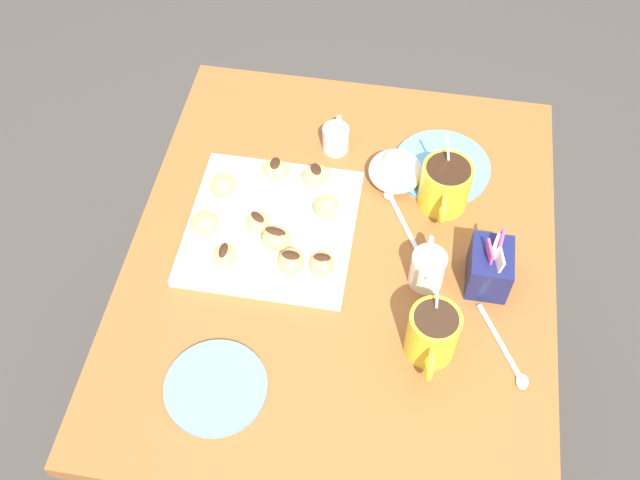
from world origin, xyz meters
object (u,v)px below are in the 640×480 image
object	(u,v)px
beignet_8	(276,238)
beignet_6	(326,207)
pastry_plate_square	(271,227)
cream_pitcher_white	(428,267)
ice_cream_bowl	(396,170)
saucer_sky_right	(442,167)
beignet_7	(223,186)
coffee_mug_yellow_left	(445,185)
coffee_mug_yellow_right	(433,334)
beignet_5	(276,169)
dining_table	(339,301)
beignet_1	(316,175)
beignet_4	(291,261)
beignet_3	(204,223)
beignet_9	(224,256)
saucer_sky_left	(216,387)
sugar_caddy	(489,267)
beignet_2	(258,223)
beignet_0	(322,264)
chocolate_sauce_pitcher	(336,137)

from	to	relation	value
beignet_8	beignet_6	bearing A→B (deg)	139.11
pastry_plate_square	cream_pitcher_white	distance (m)	0.30
ice_cream_bowl	saucer_sky_right	world-z (taller)	ice_cream_bowl
beignet_6	beignet_7	distance (m)	0.20
coffee_mug_yellow_left	coffee_mug_yellow_right	xyz separation A→B (m)	(0.31, -0.00, 0.00)
coffee_mug_yellow_right	cream_pitcher_white	world-z (taller)	coffee_mug_yellow_right
beignet_5	saucer_sky_right	bearing A→B (deg)	104.64
dining_table	beignet_1	distance (m)	0.25
pastry_plate_square	cream_pitcher_white	bearing A→B (deg)	77.69
beignet_1	beignet_5	bearing A→B (deg)	-91.51
ice_cream_bowl	beignet_4	size ratio (longest dim) A/B	1.97
pastry_plate_square	beignet_1	size ratio (longest dim) A/B	5.52
cream_pitcher_white	beignet_4	world-z (taller)	cream_pitcher_white
saucer_sky_right	beignet_3	size ratio (longest dim) A/B	3.69
beignet_8	beignet_9	world-z (taller)	beignet_8
beignet_4	cream_pitcher_white	bearing A→B (deg)	95.62
saucer_sky_left	beignet_6	size ratio (longest dim) A/B	3.51
beignet_4	beignet_5	distance (m)	0.21
pastry_plate_square	coffee_mug_yellow_right	distance (m)	0.37
coffee_mug_yellow_left	sugar_caddy	size ratio (longest dim) A/B	1.37
coffee_mug_yellow_right	beignet_5	bearing A→B (deg)	-134.61
pastry_plate_square	beignet_4	world-z (taller)	beignet_4
cream_pitcher_white	sugar_caddy	xyz separation A→B (m)	(-0.02, 0.10, 0.00)
saucer_sky_right	beignet_1	bearing A→B (deg)	-70.33
sugar_caddy	beignet_2	distance (m)	0.41
saucer_sky_left	beignet_8	world-z (taller)	beignet_8
beignet_7	beignet_9	distance (m)	0.16
beignet_6	beignet_7	size ratio (longest dim) A/B	0.86
beignet_9	coffee_mug_yellow_right	bearing A→B (deg)	73.91
beignet_5	beignet_2	bearing A→B (deg)	-2.49
coffee_mug_yellow_right	saucer_sky_left	xyz separation A→B (m)	(0.12, -0.33, -0.05)
ice_cream_bowl	beignet_0	world-z (taller)	ice_cream_bowl
chocolate_sauce_pitcher	beignet_0	bearing A→B (deg)	4.28
sugar_caddy	beignet_1	distance (m)	0.37
beignet_1	beignet_5	size ratio (longest dim) A/B	1.03
pastry_plate_square	beignet_3	distance (m)	0.12
dining_table	beignet_1	world-z (taller)	beignet_1
coffee_mug_yellow_right	beignet_3	bearing A→B (deg)	-111.90
coffee_mug_yellow_right	chocolate_sauce_pitcher	world-z (taller)	coffee_mug_yellow_right
coffee_mug_yellow_left	beignet_7	size ratio (longest dim) A/B	2.67
chocolate_sauce_pitcher	beignet_4	bearing A→B (deg)	-5.82
sugar_caddy	chocolate_sauce_pitcher	bearing A→B (deg)	-131.00
dining_table	beignet_0	world-z (taller)	beignet_0
dining_table	beignet_0	xyz separation A→B (m)	(0.04, -0.03, 0.19)
chocolate_sauce_pitcher	beignet_3	bearing A→B (deg)	-39.06
sugar_caddy	beignet_0	distance (m)	0.29
cream_pitcher_white	chocolate_sauce_pitcher	bearing A→B (deg)	-144.33
sugar_caddy	beignet_5	xyz separation A→B (m)	(-0.16, -0.41, -0.01)
beignet_4	beignet_6	bearing A→B (deg)	162.65
pastry_plate_square	coffee_mug_yellow_left	bearing A→B (deg)	110.79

